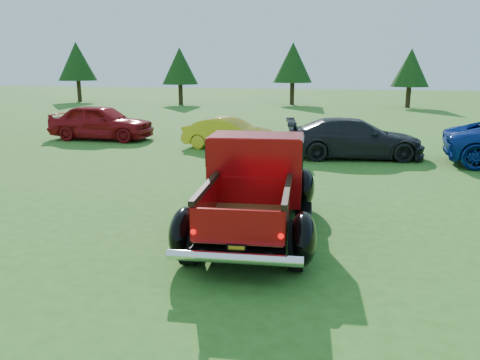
{
  "coord_description": "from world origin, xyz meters",
  "views": [
    {
      "loc": [
        1.87,
        -8.07,
        3.01
      ],
      "look_at": [
        -0.1,
        0.2,
        0.96
      ],
      "focal_mm": 35.0,
      "sensor_mm": 36.0,
      "label": 1
    }
  ],
  "objects_px": {
    "tree_west": "(180,66)",
    "tree_mid_right": "(411,68)",
    "show_car_yellow": "(230,134)",
    "pickup_truck": "(256,184)",
    "tree_far_west": "(77,61)",
    "show_car_grey": "(354,138)",
    "show_car_red": "(101,122)",
    "tree_mid_left": "(293,63)"
  },
  "relations": [
    {
      "from": "tree_mid_left",
      "to": "tree_mid_right",
      "type": "bearing_deg",
      "value": -6.34
    },
    {
      "from": "tree_west",
      "to": "show_car_yellow",
      "type": "bearing_deg",
      "value": -64.84
    },
    {
      "from": "tree_far_west",
      "to": "tree_mid_left",
      "type": "xyz_separation_m",
      "value": [
        19.0,
        1.0,
        -0.14
      ]
    },
    {
      "from": "tree_mid_right",
      "to": "pickup_truck",
      "type": "xyz_separation_m",
      "value": [
        -5.83,
        -29.56,
        -2.12
      ]
    },
    {
      "from": "tree_mid_left",
      "to": "show_car_yellow",
      "type": "xyz_separation_m",
      "value": [
        0.43,
        -22.07,
        -2.8
      ]
    },
    {
      "from": "tree_far_west",
      "to": "pickup_truck",
      "type": "xyz_separation_m",
      "value": [
        22.17,
        -29.56,
        -2.67
      ]
    },
    {
      "from": "tree_west",
      "to": "pickup_truck",
      "type": "height_order",
      "value": "tree_west"
    },
    {
      "from": "tree_west",
      "to": "pickup_truck",
      "type": "distance_m",
      "value": 31.13
    },
    {
      "from": "show_car_yellow",
      "to": "tree_mid_left",
      "type": "bearing_deg",
      "value": 9.23
    },
    {
      "from": "tree_far_west",
      "to": "show_car_red",
      "type": "height_order",
      "value": "tree_far_west"
    },
    {
      "from": "tree_west",
      "to": "show_car_red",
      "type": "xyz_separation_m",
      "value": [
        3.5,
        -19.04,
        -2.36
      ]
    },
    {
      "from": "tree_mid_right",
      "to": "pickup_truck",
      "type": "height_order",
      "value": "tree_mid_right"
    },
    {
      "from": "tree_far_west",
      "to": "show_car_yellow",
      "type": "relative_size",
      "value": 1.47
    },
    {
      "from": "show_car_grey",
      "to": "tree_west",
      "type": "bearing_deg",
      "value": 24.17
    },
    {
      "from": "show_car_grey",
      "to": "show_car_yellow",
      "type": "bearing_deg",
      "value": 70.95
    },
    {
      "from": "tree_mid_left",
      "to": "show_car_grey",
      "type": "relative_size",
      "value": 1.08
    },
    {
      "from": "tree_mid_left",
      "to": "show_car_red",
      "type": "bearing_deg",
      "value": -104.65
    },
    {
      "from": "tree_west",
      "to": "tree_mid_right",
      "type": "xyz_separation_m",
      "value": [
        18.0,
        1.0,
        -0.14
      ]
    },
    {
      "from": "show_car_grey",
      "to": "tree_far_west",
      "type": "bearing_deg",
      "value": 37.97
    },
    {
      "from": "tree_mid_left",
      "to": "show_car_red",
      "type": "xyz_separation_m",
      "value": [
        -5.5,
        -21.04,
        -2.63
      ]
    },
    {
      "from": "show_car_red",
      "to": "show_car_yellow",
      "type": "bearing_deg",
      "value": -100.06
    },
    {
      "from": "tree_mid_left",
      "to": "show_car_grey",
      "type": "height_order",
      "value": "tree_mid_left"
    },
    {
      "from": "tree_far_west",
      "to": "show_car_grey",
      "type": "distance_m",
      "value": 32.56
    },
    {
      "from": "tree_mid_left",
      "to": "tree_mid_right",
      "type": "relative_size",
      "value": 1.14
    },
    {
      "from": "pickup_truck",
      "to": "show_car_red",
      "type": "xyz_separation_m",
      "value": [
        -8.67,
        9.52,
        -0.1
      ]
    },
    {
      "from": "show_car_yellow",
      "to": "tree_far_west",
      "type": "bearing_deg",
      "value": 50.79
    },
    {
      "from": "tree_mid_right",
      "to": "tree_far_west",
      "type": "bearing_deg",
      "value": 180.0
    },
    {
      "from": "tree_mid_right",
      "to": "show_car_grey",
      "type": "xyz_separation_m",
      "value": [
        -4.0,
        -21.82,
        -2.3
      ]
    },
    {
      "from": "tree_west",
      "to": "tree_mid_right",
      "type": "height_order",
      "value": "tree_west"
    },
    {
      "from": "tree_mid_left",
      "to": "tree_mid_right",
      "type": "distance_m",
      "value": 9.06
    },
    {
      "from": "show_car_red",
      "to": "show_car_grey",
      "type": "distance_m",
      "value": 10.65
    },
    {
      "from": "tree_mid_left",
      "to": "show_car_red",
      "type": "relative_size",
      "value": 1.13
    },
    {
      "from": "tree_west",
      "to": "pickup_truck",
      "type": "xyz_separation_m",
      "value": [
        12.17,
        -28.56,
        -2.26
      ]
    },
    {
      "from": "tree_mid_right",
      "to": "pickup_truck",
      "type": "bearing_deg",
      "value": -101.16
    },
    {
      "from": "tree_mid_right",
      "to": "pickup_truck",
      "type": "distance_m",
      "value": 30.2
    },
    {
      "from": "tree_far_west",
      "to": "pickup_truck",
      "type": "height_order",
      "value": "tree_far_west"
    },
    {
      "from": "tree_west",
      "to": "show_car_yellow",
      "type": "xyz_separation_m",
      "value": [
        9.43,
        -20.07,
        -2.53
      ]
    },
    {
      "from": "tree_mid_left",
      "to": "tree_far_west",
      "type": "bearing_deg",
      "value": -176.99
    },
    {
      "from": "tree_mid_right",
      "to": "show_car_red",
      "type": "distance_m",
      "value": 24.84
    },
    {
      "from": "tree_west",
      "to": "show_car_grey",
      "type": "height_order",
      "value": "tree_west"
    },
    {
      "from": "show_car_yellow",
      "to": "show_car_grey",
      "type": "height_order",
      "value": "show_car_grey"
    },
    {
      "from": "show_car_yellow",
      "to": "pickup_truck",
      "type": "bearing_deg",
      "value": -153.98
    }
  ]
}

